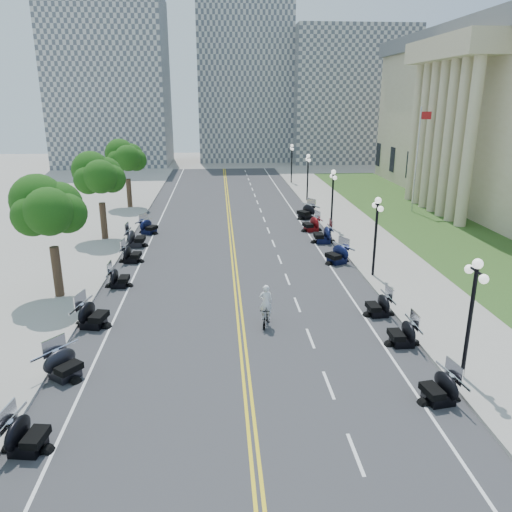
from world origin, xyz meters
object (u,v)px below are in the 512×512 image
object	(u,v)px
motorcycle_n_3	(440,387)
flagpole	(416,161)
bicycle	(266,316)
cyclist_rider	(266,290)

from	to	relation	value
motorcycle_n_3	flagpole	bearing A→B (deg)	151.51
bicycle	cyclist_rider	distance (m)	1.41
bicycle	cyclist_rider	world-z (taller)	cyclist_rider
flagpole	bicycle	xyz separation A→B (m)	(-16.77, -24.49, -4.49)
cyclist_rider	bicycle	bearing A→B (deg)	-0.00
motorcycle_n_3	bicycle	xyz separation A→B (m)	(-5.79, 6.92, -0.13)
flagpole	cyclist_rider	world-z (taller)	flagpole
motorcycle_n_3	bicycle	size ratio (longest dim) A/B	1.08
flagpole	cyclist_rider	size ratio (longest dim) A/B	5.52
motorcycle_n_3	cyclist_rider	distance (m)	9.11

